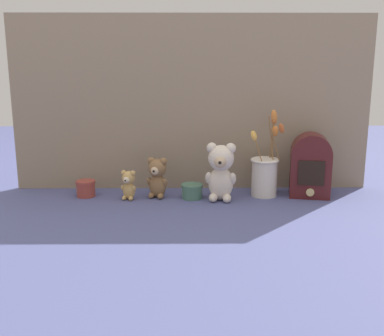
# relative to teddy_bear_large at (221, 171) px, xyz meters

# --- Properties ---
(ground_plane) EXTENTS (4.00, 4.00, 0.00)m
(ground_plane) POSITION_rel_teddy_bear_large_xyz_m (-0.11, 0.02, -0.12)
(ground_plane) COLOR #4C5184
(backdrop_wall) EXTENTS (1.51, 0.02, 0.73)m
(backdrop_wall) POSITION_rel_teddy_bear_large_xyz_m (-0.11, 0.19, 0.24)
(backdrop_wall) COLOR gray
(backdrop_wall) RESTS_ON ground
(teddy_bear_large) EXTENTS (0.13, 0.12, 0.23)m
(teddy_bear_large) POSITION_rel_teddy_bear_large_xyz_m (0.00, 0.00, 0.00)
(teddy_bear_large) COLOR beige
(teddy_bear_large) RESTS_ON ground
(teddy_bear_medium) EXTENTS (0.09, 0.08, 0.17)m
(teddy_bear_medium) POSITION_rel_teddy_bear_large_xyz_m (-0.25, 0.04, -0.03)
(teddy_bear_medium) COLOR olive
(teddy_bear_medium) RESTS_ON ground
(teddy_bear_small) EXTENTS (0.07, 0.06, 0.12)m
(teddy_bear_small) POSITION_rel_teddy_bear_large_xyz_m (-0.37, 0.01, -0.06)
(teddy_bear_small) COLOR tan
(teddy_bear_small) RESTS_ON ground
(flower_vase) EXTENTS (0.14, 0.14, 0.36)m
(flower_vase) POSITION_rel_teddy_bear_large_xyz_m (0.18, 0.06, -0.02)
(flower_vase) COLOR silver
(flower_vase) RESTS_ON ground
(vintage_radio) EXTENTS (0.18, 0.14, 0.26)m
(vintage_radio) POSITION_rel_teddy_bear_large_xyz_m (0.37, 0.05, 0.01)
(vintage_radio) COLOR #4C1919
(vintage_radio) RESTS_ON ground
(decorative_tin_tall) EXTENTS (0.09, 0.09, 0.06)m
(decorative_tin_tall) POSITION_rel_teddy_bear_large_xyz_m (-0.12, 0.03, -0.09)
(decorative_tin_tall) COLOR #47705B
(decorative_tin_tall) RESTS_ON ground
(decorative_tin_short) EXTENTS (0.08, 0.08, 0.07)m
(decorative_tin_short) POSITION_rel_teddy_bear_large_xyz_m (-0.55, 0.06, -0.09)
(decorative_tin_short) COLOR #993D33
(decorative_tin_short) RESTS_ON ground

